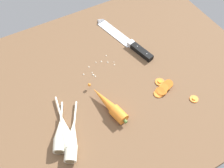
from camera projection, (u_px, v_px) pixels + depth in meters
The scene contains 10 objects.
ground_plane at pixel (110, 86), 100.29cm from camera, with size 120.00×90.00×4.00cm, color brown.
chefs_knife at pixel (122, 37), 112.26cm from camera, with size 11.04×34.58×4.18cm.
whole_carrot at pixel (110, 105), 90.26cm from camera, with size 7.48×21.05×4.20cm.
parsnip_front at pixel (60, 134), 83.97cm from camera, with size 10.21×18.33×4.00cm.
parsnip_mid_left at pixel (64, 130), 84.84cm from camera, with size 6.01×21.41×4.00cm.
parsnip_mid_right at pixel (72, 140), 82.80cm from camera, with size 12.86×20.67×4.00cm.
carrot_slice_stack at pixel (163, 89), 95.74cm from camera, with size 8.82×4.74×3.11cm.
carrot_slice_stray_near at pixel (194, 99), 93.94cm from camera, with size 3.21×3.21×0.70cm.
carrot_slice_stray_mid at pixel (160, 82), 98.45cm from camera, with size 3.62×3.62×0.70cm.
mince_crumbs at pixel (98, 67), 102.77cm from camera, with size 14.19×8.01×0.73cm.
Camera 1 is at (-27.13, -50.99, 79.99)cm, focal length 40.67 mm.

